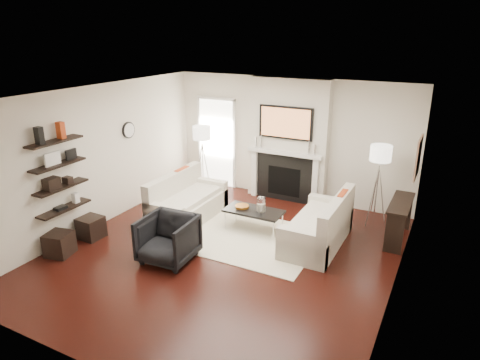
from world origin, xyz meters
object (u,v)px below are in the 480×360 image
at_px(coffee_table, 254,211).
at_px(ottoman_near, 91,228).
at_px(loveseat_left_base, 189,209).
at_px(lamp_right_shade, 381,153).
at_px(armchair, 168,237).
at_px(lamp_left_shade, 202,133).
at_px(loveseat_right_base, 317,233).

height_order(coffee_table, ottoman_near, coffee_table).
distance_m(loveseat_left_base, coffee_table, 1.42).
bearing_deg(lamp_right_shade, ottoman_near, -146.29).
distance_m(lamp_right_shade, ottoman_near, 5.58).
height_order(armchair, ottoman_near, armchair).
bearing_deg(lamp_right_shade, lamp_left_shade, -178.45).
height_order(lamp_left_shade, lamp_right_shade, same).
bearing_deg(ottoman_near, loveseat_right_base, 23.97).
bearing_deg(coffee_table, loveseat_left_base, -175.01).
bearing_deg(coffee_table, armchair, -114.82).
xyz_separation_m(loveseat_left_base, loveseat_right_base, (2.64, 0.15, 0.00)).
distance_m(lamp_left_shade, ottoman_near, 3.23).
bearing_deg(loveseat_right_base, armchair, -139.87).
bearing_deg(lamp_right_shade, loveseat_left_base, -156.28).
height_order(loveseat_right_base, coffee_table, same).
bearing_deg(ottoman_near, armchair, -0.48).
xyz_separation_m(loveseat_right_base, lamp_right_shade, (0.75, 1.34, 1.24)).
height_order(loveseat_left_base, lamp_right_shade, lamp_right_shade).
distance_m(loveseat_right_base, lamp_left_shade, 3.61).
relative_size(loveseat_right_base, ottoman_near, 4.50).
height_order(lamp_right_shade, ottoman_near, lamp_right_shade).
bearing_deg(loveseat_right_base, ottoman_near, -156.03).
xyz_separation_m(loveseat_right_base, ottoman_near, (-3.77, -1.68, -0.01)).
xyz_separation_m(coffee_table, lamp_right_shade, (1.98, 1.37, 1.05)).
relative_size(coffee_table, lamp_right_shade, 2.75).
bearing_deg(loveseat_right_base, loveseat_left_base, -176.73).
distance_m(coffee_table, ottoman_near, 3.03).
distance_m(loveseat_right_base, ottoman_near, 4.13).
relative_size(loveseat_right_base, coffee_table, 1.64).
distance_m(loveseat_left_base, loveseat_right_base, 2.65).
distance_m(loveseat_right_base, armchair, 2.64).
distance_m(loveseat_right_base, coffee_table, 1.25).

